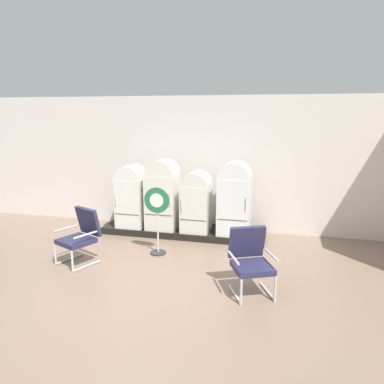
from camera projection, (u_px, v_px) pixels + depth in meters
ground at (133, 296)px, 5.74m from camera, size 12.00×10.00×0.05m
back_wall at (190, 163)px, 8.86m from camera, size 11.76×0.12×3.19m
display_plinth at (183, 231)px, 8.58m from camera, size 3.79×0.95×0.15m
refrigerator_0 at (131, 194)px, 8.55m from camera, size 0.64×0.61×1.46m
refrigerator_1 at (162, 193)px, 8.38m from camera, size 0.69×0.66×1.61m
refrigerator_2 at (196, 200)px, 8.23m from camera, size 0.63×0.67×1.37m
refrigerator_3 at (234, 196)px, 7.99m from camera, size 0.70×0.66×1.61m
armchair_left at (81, 234)px, 6.88m from camera, size 0.82×0.87×1.04m
armchair_right at (250, 258)px, 5.73m from camera, size 0.82×0.87×1.04m
sign_stand at (157, 220)px, 7.25m from camera, size 0.51×0.32×1.37m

